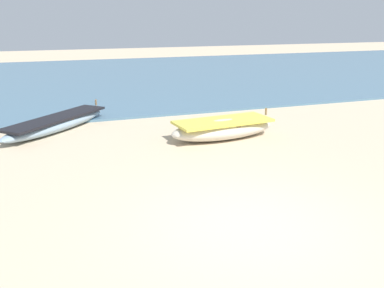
# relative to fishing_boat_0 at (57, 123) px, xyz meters

# --- Properties ---
(ground) EXTENTS (80.00, 80.00, 0.00)m
(ground) POSITION_rel_fishing_boat_0_xyz_m (2.71, -7.32, -0.23)
(ground) COLOR beige
(sea_water) EXTENTS (60.00, 20.00, 0.08)m
(sea_water) POSITION_rel_fishing_boat_0_xyz_m (2.71, 10.69, -0.19)
(sea_water) COLOR slate
(sea_water) RESTS_ON ground
(fishing_boat_0) EXTENTS (3.53, 3.55, 0.62)m
(fishing_boat_0) POSITION_rel_fishing_boat_0_xyz_m (0.00, 0.00, 0.00)
(fishing_boat_0) COLOR #8CA5B7
(fishing_boat_0) RESTS_ON ground
(fishing_boat_2) EXTENTS (3.20, 1.42, 0.74)m
(fishing_boat_2) POSITION_rel_fishing_boat_0_xyz_m (4.36, -2.44, 0.06)
(fishing_boat_2) COLOR beige
(fishing_boat_2) RESTS_ON ground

